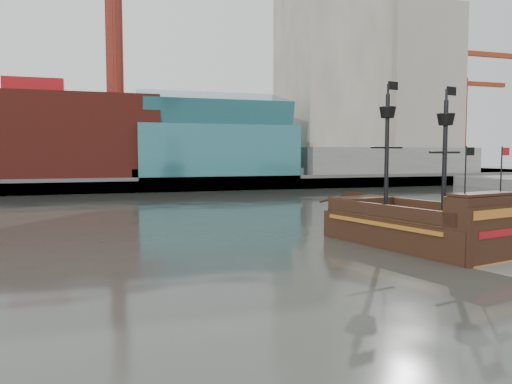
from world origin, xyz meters
name	(u,v)px	position (x,y,z in m)	size (l,w,h in m)	color
ground	(325,273)	(0.00, 0.00, 0.00)	(400.00, 400.00, 0.00)	#2D302A
promenade_far	(150,178)	(0.00, 92.00, 1.00)	(220.00, 60.00, 2.00)	slate
seawall	(168,185)	(0.00, 62.50, 1.30)	(220.00, 1.00, 2.60)	#4C4C49
skyline	(176,71)	(5.21, 84.56, 24.55)	(149.00, 45.00, 62.00)	brown
crane_a	(462,105)	(78.63, 82.00, 19.11)	(22.50, 4.00, 32.25)	slate
crane_b	(465,122)	(88.23, 92.00, 15.57)	(19.10, 4.00, 26.25)	slate
pirate_ship	(414,230)	(9.57, 5.23, 1.16)	(8.66, 17.85, 12.84)	black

